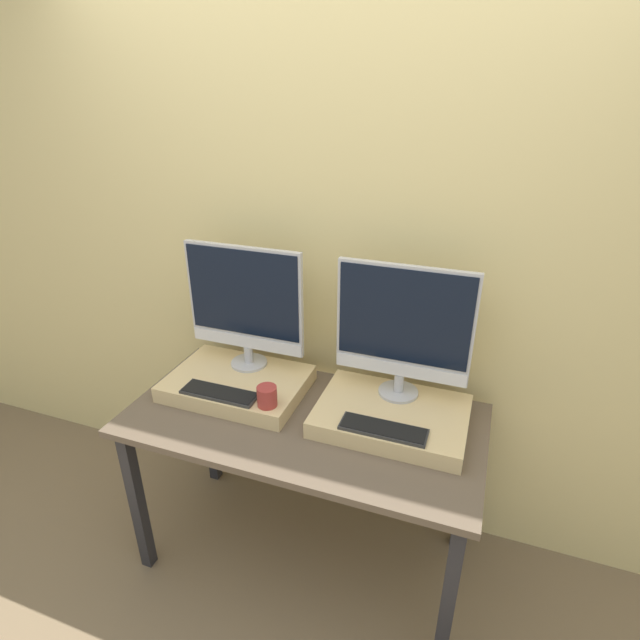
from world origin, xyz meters
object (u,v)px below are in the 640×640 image
Objects in this scene: mug at (267,396)px; monitor_right at (403,327)px; keyboard_left at (220,393)px; monitor_left at (245,303)px; keyboard_right at (383,429)px.

monitor_right is at bearing 28.95° from mug.
keyboard_left is at bearing -159.25° from monitor_right.
keyboard_right is at bearing -20.75° from monitor_left.
keyboard_left is at bearing 180.00° from mug.
mug is 0.47m from keyboard_right.
mug is 0.60m from monitor_right.
monitor_right is at bearing 90.00° from keyboard_right.
keyboard_right is (0.00, -0.26, -0.30)m from monitor_right.
mug is at bearing -151.05° from monitor_right.
keyboard_left is at bearing -90.00° from monitor_left.
mug is at bearing 180.00° from keyboard_right.
keyboard_left is 0.58× the size of monitor_right.
keyboard_left and keyboard_right have the same top height.
keyboard_right is at bearing 0.00° from mug.
monitor_right is 0.39m from keyboard_right.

